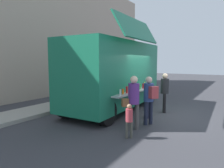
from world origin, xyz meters
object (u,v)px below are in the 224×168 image
Objects in this scene: trash_bin at (117,87)px; customer_mid_with_backpack at (149,96)px; child_near_queue at (129,118)px; customer_extra_browsing at (165,89)px; customer_front_ordering at (148,94)px; customer_rear_waiting at (133,98)px; food_truck_main at (114,74)px.

customer_mid_with_backpack reaches higher than trash_bin.
child_near_queue reaches higher than trash_bin.
customer_mid_with_backpack is 2.05m from customer_extra_browsing.
customer_mid_with_backpack is at bearing 114.03° from customer_front_ordering.
customer_extra_browsing is 3.59m from child_near_queue.
customer_extra_browsing is (-3.36, -4.44, 0.59)m from trash_bin.
child_near_queue is (-1.52, 0.00, -0.44)m from customer_mid_with_backpack.
customer_rear_waiting reaches higher than customer_mid_with_backpack.
customer_mid_with_backpack is at bearing 74.62° from customer_extra_browsing.
customer_front_ordering is at bearing -30.03° from child_near_queue.
customer_front_ordering is 1.58× the size of child_near_queue.
trash_bin is (4.13, 2.32, -1.24)m from food_truck_main.
customer_front_ordering reaches higher than child_near_queue.
customer_extra_browsing is at bearing -127.15° from trash_bin.
trash_bin is at bearing -47.66° from customer_front_ordering.
customer_extra_browsing is at bearing -72.06° from food_truck_main.
trash_bin is 6.25m from customer_front_ordering.
customer_rear_waiting is at bearing -145.22° from trash_bin.
customer_mid_with_backpack reaches higher than child_near_queue.
customer_extra_browsing is at bearing -56.78° from customer_mid_with_backpack.
customer_front_ordering is (-0.48, -1.87, -0.72)m from food_truck_main.
customer_rear_waiting is at bearing -138.26° from food_truck_main.
food_truck_main is 3.26× the size of customer_rear_waiting.
food_truck_main is 2.64m from customer_mid_with_backpack.
customer_extra_browsing reaches higher than customer_front_ordering.
trash_bin is 0.51× the size of customer_mid_with_backpack.
customer_mid_with_backpack is 0.83m from customer_rear_waiting.
customer_extra_browsing is (0.77, -2.12, -0.65)m from food_truck_main.
customer_mid_with_backpack is (-0.80, -0.36, 0.09)m from customer_front_ordering.
food_truck_main reaches higher than child_near_queue.
customer_extra_browsing is at bearing -37.05° from child_near_queue.
customer_extra_browsing reaches higher than trash_bin.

